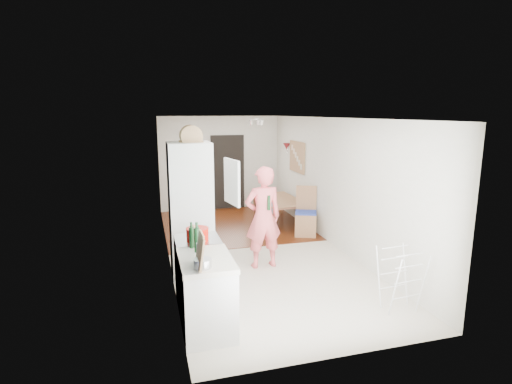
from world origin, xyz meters
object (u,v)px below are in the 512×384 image
dining_table (280,212)px  stool (266,220)px  person (263,208)px  dining_chair (306,212)px  drying_rack (400,280)px

dining_table → stool: 0.68m
person → stool: (0.69, 2.12, -0.82)m
stool → dining_chair: bearing=-45.2°
dining_chair → stool: (-0.68, 0.69, -0.32)m
person → stool: bearing=-111.0°
dining_chair → stool: size_ratio=2.55×
person → stool: 2.37m
person → drying_rack: (1.32, -1.96, -0.60)m
dining_chair → drying_rack: size_ratio=1.23×
stool → drying_rack: 4.13m
person → dining_chair: (1.37, 1.43, -0.50)m
stool → drying_rack: (0.63, -4.08, 0.22)m
dining_chair → stool: dining_chair is taller
dining_table → dining_chair: 1.19m
dining_chair → drying_rack: (-0.06, -3.39, -0.10)m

